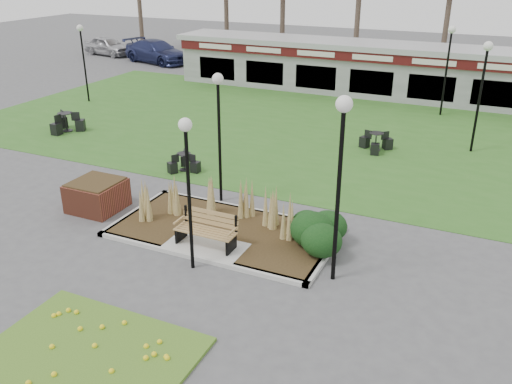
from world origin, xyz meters
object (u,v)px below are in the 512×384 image
at_px(lamp_post_far_right, 449,51).
at_px(park_bench, 207,229).
at_px(car_blue, 157,52).
at_px(car_silver, 108,46).
at_px(lamp_post_near_left, 187,162).
at_px(lamp_post_far_left, 82,46).
at_px(bistro_set_c, 184,165).
at_px(bistro_set_a, 67,125).
at_px(car_black, 243,53).
at_px(lamp_post_mid_right, 484,73).
at_px(brick_planter, 97,195).
at_px(lamp_post_mid_left, 219,110).
at_px(lamp_post_near_right, 341,150).
at_px(food_pavilion, 378,69).
at_px(bistro_set_b, 376,144).

bearing_deg(lamp_post_far_right, park_bench, -103.38).
bearing_deg(car_blue, car_silver, 93.60).
relative_size(lamp_post_near_left, lamp_post_far_right, 0.91).
height_order(lamp_post_far_left, bistro_set_c, lamp_post_far_left).
height_order(bistro_set_a, car_black, car_black).
distance_m(lamp_post_mid_right, car_silver, 31.42).
bearing_deg(brick_planter, car_blue, 120.10).
height_order(park_bench, lamp_post_mid_left, lamp_post_mid_left).
bearing_deg(car_blue, car_black, -51.40).
bearing_deg(lamp_post_mid_left, car_blue, 128.82).
xyz_separation_m(lamp_post_near_left, lamp_post_mid_left, (-1.31, 4.00, 0.14)).
xyz_separation_m(park_bench, lamp_post_far_left, (-14.00, 11.53, 2.39)).
distance_m(park_bench, car_blue, 28.79).
bearing_deg(lamp_post_near_right, lamp_post_far_left, 146.65).
relative_size(food_pavilion, lamp_post_mid_left, 5.89).
bearing_deg(food_pavilion, bistro_set_a, -130.69).
bearing_deg(food_pavilion, lamp_post_far_right, -36.63).
relative_size(lamp_post_far_right, bistro_set_a, 2.71).
bearing_deg(lamp_post_mid_right, park_bench, -117.03).
relative_size(park_bench, bistro_set_a, 1.06).
height_order(brick_planter, lamp_post_mid_left, lamp_post_mid_left).
relative_size(lamp_post_mid_right, bistro_set_a, 2.75).
relative_size(food_pavilion, lamp_post_far_left, 6.02).
bearing_deg(food_pavilion, bistro_set_c, -103.80).
relative_size(park_bench, bistro_set_c, 1.36).
xyz_separation_m(bistro_set_a, car_blue, (-6.14, 16.27, 0.52)).
bearing_deg(lamp_post_far_left, lamp_post_mid_left, -33.74).
xyz_separation_m(lamp_post_mid_left, lamp_post_far_right, (5.15, 13.80, 0.13)).
bearing_deg(bistro_set_b, brick_planter, -125.85).
xyz_separation_m(food_pavilion, lamp_post_near_right, (3.59, -19.76, 1.90)).
bearing_deg(lamp_post_near_right, lamp_post_mid_left, 147.73).
xyz_separation_m(lamp_post_far_left, bistro_set_a, (2.84, -4.79, -2.67)).
relative_size(lamp_post_mid_right, car_black, 0.97).
bearing_deg(park_bench, car_blue, 126.94).
bearing_deg(bistro_set_b, bistro_set_a, -166.37).
bearing_deg(brick_planter, lamp_post_near_left, -21.59).
distance_m(lamp_post_far_right, car_blue, 22.31).
bearing_deg(food_pavilion, lamp_post_mid_left, -93.97).
height_order(lamp_post_mid_right, lamp_post_far_left, lamp_post_mid_right).
relative_size(lamp_post_near_left, lamp_post_mid_right, 0.90).
bearing_deg(lamp_post_near_right, bistro_set_c, 146.54).
height_order(lamp_post_far_right, car_black, lamp_post_far_right).
relative_size(bistro_set_a, car_silver, 0.37).
relative_size(lamp_post_near_right, bistro_set_a, 2.89).
height_order(lamp_post_near_left, bistro_set_c, lamp_post_near_left).
xyz_separation_m(brick_planter, lamp_post_far_right, (8.39, 16.00, 2.70)).
bearing_deg(car_black, car_silver, 97.60).
height_order(bistro_set_b, car_blue, car_blue).
relative_size(brick_planter, car_black, 0.33).
distance_m(food_pavilion, bistro_set_c, 15.46).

